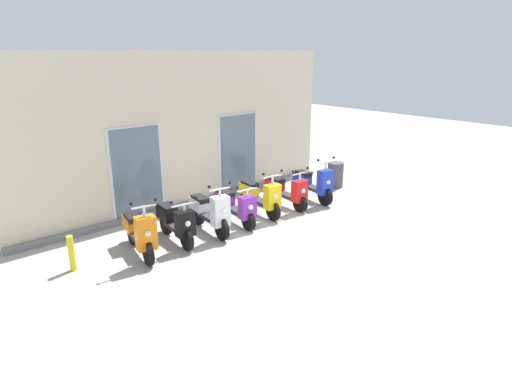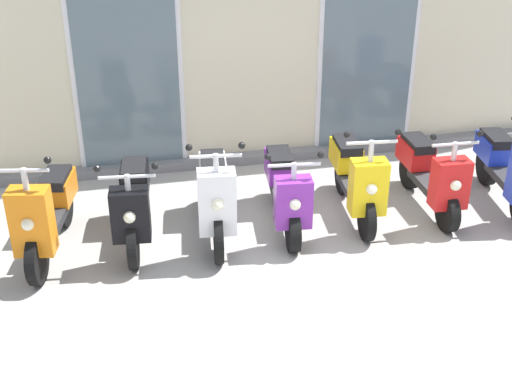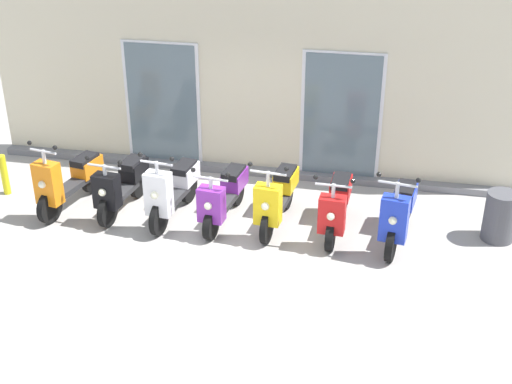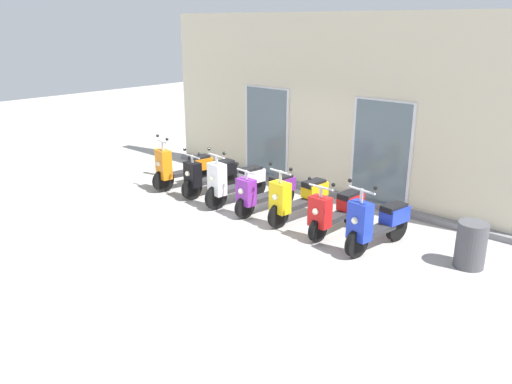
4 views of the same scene
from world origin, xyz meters
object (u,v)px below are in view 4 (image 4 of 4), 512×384
scooter_black (210,175)px  scooter_yellow (298,197)px  scooter_orange (183,168)px  curb_bollard (157,162)px  trash_bin (471,245)px  scooter_white (235,181)px  scooter_purple (265,192)px  scooter_red (336,210)px  scooter_blue (377,223)px

scooter_black → scooter_yellow: bearing=1.0°
scooter_orange → curb_bollard: scooter_orange is taller
scooter_black → trash_bin: 5.81m
curb_bollard → scooter_white: bearing=-4.6°
scooter_purple → scooter_red: bearing=0.1°
scooter_red → scooter_black: bearing=-179.7°
scooter_black → scooter_white: 0.87m
scooter_purple → curb_bollard: size_ratio=2.29×
curb_bollard → scooter_orange: bearing=-10.4°
scooter_orange → scooter_blue: size_ratio=1.02×
scooter_black → scooter_orange: bearing=-176.0°
scooter_yellow → scooter_blue: 1.84m
scooter_black → trash_bin: size_ratio=2.03×
scooter_black → scooter_purple: scooter_black is taller
scooter_yellow → curb_bollard: (-4.66, 0.13, -0.14)m
scooter_white → scooter_blue: 3.47m
scooter_black → scooter_red: 3.41m
scooter_orange → scooter_yellow: size_ratio=1.01×
scooter_white → trash_bin: (4.94, 0.36, -0.13)m
curb_bollard → scooter_red: bearing=-1.6°
curb_bollard → trash_bin: size_ratio=0.92×
trash_bin → scooter_orange: bearing=-176.9°
scooter_blue → trash_bin: (1.47, 0.40, -0.11)m
curb_bollard → scooter_yellow: bearing=-1.6°
scooter_white → scooter_yellow: scooter_white is taller
scooter_orange → scooter_yellow: scooter_orange is taller
scooter_black → curb_bollard: size_ratio=2.21×
scooter_black → curb_bollard: scooter_black is taller
scooter_orange → trash_bin: (6.68, 0.36, -0.11)m
curb_bollard → trash_bin: trash_bin is taller
scooter_purple → scooter_yellow: (0.83, 0.02, 0.06)m
scooter_black → scooter_white: scooter_white is taller
scooter_purple → scooter_yellow: 0.83m
scooter_red → trash_bin: bearing=6.6°
scooter_purple → scooter_black: bearing=-179.4°
scooter_white → scooter_red: bearing=2.0°
scooter_orange → scooter_purple: scooter_orange is taller
scooter_red → scooter_blue: bearing=-7.9°
trash_bin → scooter_blue: bearing=-164.6°
scooter_blue → trash_bin: size_ratio=2.11×
scooter_purple → scooter_yellow: scooter_yellow is taller
curb_bollard → scooter_black: bearing=-4.6°
scooter_orange → scooter_white: bearing=-0.2°
scooter_purple → scooter_white: bearing=-173.9°
scooter_red → scooter_blue: 0.94m
scooter_black → scooter_red: size_ratio=1.00×
scooter_black → scooter_purple: (1.67, 0.02, -0.03)m
curb_bollard → trash_bin: (7.97, 0.12, 0.03)m
scooter_blue → trash_bin: scooter_blue is taller
scooter_blue → scooter_black: bearing=178.6°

